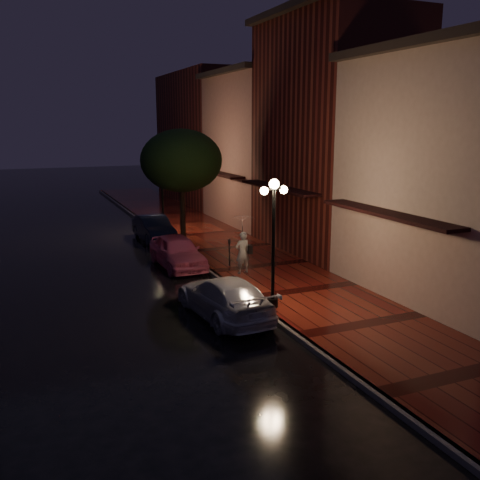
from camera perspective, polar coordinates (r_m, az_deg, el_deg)
name	(u,v)px	position (r m, az deg, el deg)	size (l,w,h in m)	color
ground	(212,274)	(22.47, -3.02, -3.69)	(120.00, 120.00, 0.00)	black
sidewalk	(260,267)	(23.28, 2.19, -2.92)	(4.50, 60.00, 0.15)	#49100D
curb	(212,273)	(22.45, -3.02, -3.51)	(0.25, 60.00, 0.15)	#595451
storefront_near	(456,180)	(20.35, 22.07, 5.94)	(5.00, 8.00, 8.50)	gray
storefront_mid	(333,138)	(26.53, 9.89, 10.65)	(5.00, 8.00, 11.00)	#511914
storefront_far	(262,151)	(33.58, 2.34, 9.44)	(5.00, 8.00, 9.00)	#8C5951
storefront_extra	(208,139)	(42.80, -3.49, 10.73)	(5.00, 12.00, 10.00)	#511914
streetlamp_near	(273,236)	(17.51, 3.59, 0.44)	(0.96, 0.36, 4.31)	black
streetlamp_far	(162,189)	(30.52, -8.28, 5.45)	(0.96, 0.36, 4.31)	black
street_tree	(182,163)	(27.55, -6.24, 8.20)	(4.16, 4.16, 5.80)	black
pink_car	(177,251)	(23.54, -6.69, -1.21)	(1.69, 4.20, 1.43)	#D6587C
navy_car	(154,228)	(29.09, -9.18, 1.24)	(1.43, 4.11, 1.35)	black
silver_car	(224,297)	(17.48, -1.68, -6.12)	(1.88, 4.61, 1.34)	#BAB9C2
woman_with_umbrella	(243,235)	(21.71, 0.28, 0.56)	(1.02, 1.04, 2.45)	white
parking_meter	(229,250)	(23.05, -1.14, -1.03)	(0.13, 0.12, 1.19)	black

